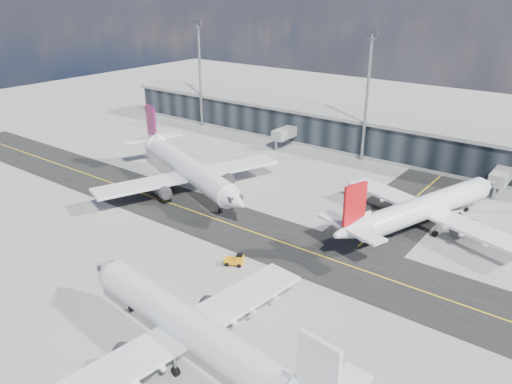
# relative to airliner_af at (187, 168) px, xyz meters

# --- Properties ---
(ground) EXTENTS (300.00, 300.00, 0.00)m
(ground) POSITION_rel_airliner_af_xyz_m (20.00, -11.37, -4.34)
(ground) COLOR gray
(ground) RESTS_ON ground
(taxiway_lanes) EXTENTS (180.00, 63.00, 0.03)m
(taxiway_lanes) POSITION_rel_airliner_af_xyz_m (23.92, -0.63, -4.33)
(taxiway_lanes) COLOR black
(taxiway_lanes) RESTS_ON ground
(terminal_concourse) EXTENTS (152.00, 19.80, 8.80)m
(terminal_concourse) POSITION_rel_airliner_af_xyz_m (20.05, 43.56, -0.24)
(terminal_concourse) COLOR black
(terminal_concourse) RESTS_ON ground
(floodlight_masts) EXTENTS (102.50, 0.70, 28.90)m
(floodlight_masts) POSITION_rel_airliner_af_xyz_m (20.00, 36.63, 11.27)
(floodlight_masts) COLOR gray
(floodlight_masts) RESTS_ON ground
(airliner_af) EXTENTS (42.74, 36.97, 13.13)m
(airliner_af) POSITION_rel_airliner_af_xyz_m (0.00, 0.00, 0.00)
(airliner_af) COLOR white
(airliner_af) RESTS_ON ground
(airliner_redtail) EXTENTS (33.21, 38.48, 11.68)m
(airliner_redtail) POSITION_rel_airliner_af_xyz_m (43.66, 10.27, -0.48)
(airliner_redtail) COLOR white
(airliner_redtail) RESTS_ON ground
(airliner_near) EXTENTS (39.46, 33.73, 11.68)m
(airliner_near) POSITION_rel_airliner_af_xyz_m (35.38, -35.00, -0.48)
(airliner_near) COLOR silver
(airliner_near) RESTS_ON ground
(baggage_tug) EXTENTS (3.05, 2.28, 1.73)m
(baggage_tug) POSITION_rel_airliner_af_xyz_m (26.45, -17.15, -3.47)
(baggage_tug) COLOR #FF9A0D
(baggage_tug) RESTS_ON ground
(service_van) EXTENTS (3.04, 5.38, 1.42)m
(service_van) POSITION_rel_airliner_af_xyz_m (46.78, 17.69, -3.63)
(service_van) COLOR white
(service_van) RESTS_ON ground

